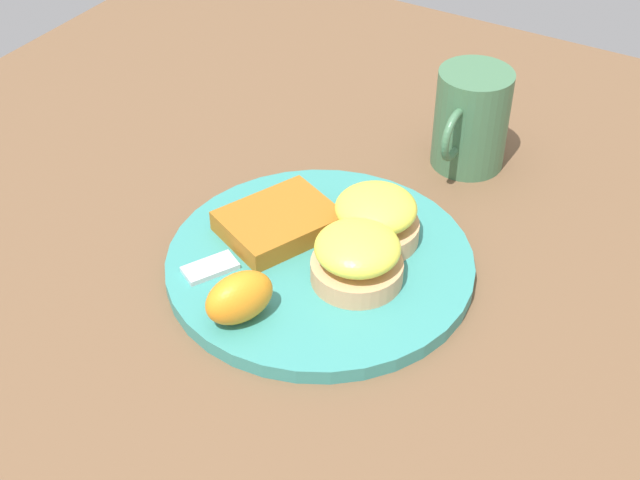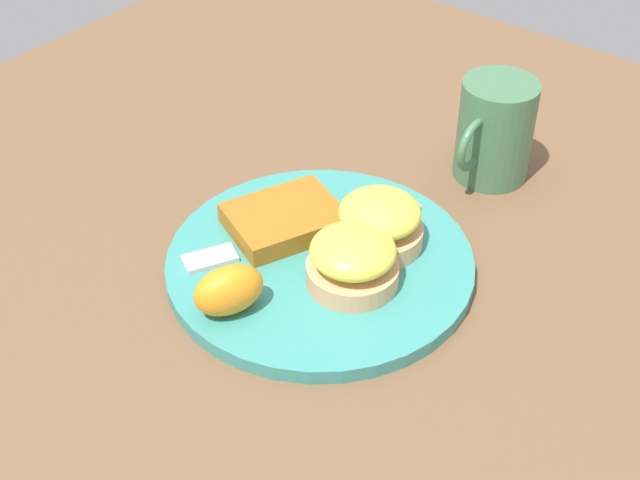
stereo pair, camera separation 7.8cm
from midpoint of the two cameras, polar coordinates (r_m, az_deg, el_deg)
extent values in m
plane|color=brown|center=(0.80, 2.78, -2.00)|extent=(1.10, 1.10, 0.00)
cylinder|color=teal|center=(0.80, 2.80, -1.62)|extent=(0.28, 0.28, 0.01)
cylinder|color=tan|center=(0.76, 5.01, -2.26)|extent=(0.08, 0.08, 0.02)
ellipsoid|color=#E5DF46|center=(0.75, 5.11, -0.80)|extent=(0.07, 0.07, 0.03)
cylinder|color=tan|center=(0.81, 6.54, 0.20)|extent=(0.08, 0.08, 0.02)
ellipsoid|color=#E5DF46|center=(0.79, 6.67, 1.63)|extent=(0.07, 0.07, 0.03)
cube|color=#A1611B|center=(0.82, 0.45, 1.24)|extent=(0.12, 0.11, 0.02)
ellipsoid|color=orange|center=(0.73, -2.82, -3.35)|extent=(0.07, 0.06, 0.04)
cube|color=silver|center=(0.83, 5.09, 1.25)|extent=(0.11, 0.07, 0.00)
cube|color=silver|center=(0.79, -4.27, -1.31)|extent=(0.05, 0.04, 0.00)
cylinder|color=#42704C|center=(0.92, 13.57, 6.77)|extent=(0.08, 0.08, 0.10)
torus|color=#42704C|center=(0.88, 12.33, 5.89)|extent=(0.05, 0.01, 0.05)
camera|label=1|loc=(0.04, -87.14, 2.33)|focal=50.00mm
camera|label=2|loc=(0.04, 92.86, -2.33)|focal=50.00mm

